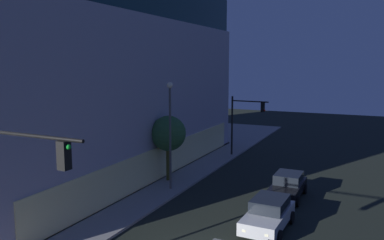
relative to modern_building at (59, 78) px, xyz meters
name	(u,v)px	position (x,y,z in m)	size (l,w,h in m)	color
modern_building	(59,78)	(0.00, 0.00, 0.00)	(31.08, 20.69, 15.86)	#4C4C51
traffic_light_near_corner	(3,186)	(-17.16, -13.73, -2.98)	(0.32, 5.27, 7.00)	black
traffic_light_far_corner	(243,117)	(9.95, -13.60, -3.87)	(0.39, 3.70, 5.78)	black
street_lamp_sidewalk	(170,122)	(-2.12, -12.08, -2.88)	(0.44, 0.44, 7.63)	#4D4D4D
sidewalk_tree	(168,134)	(-0.29, -10.94, -4.09)	(2.69, 2.69, 4.99)	#4A471E
car_silver	(269,214)	(-5.69, -20.10, -6.97)	(4.65, 2.28, 1.69)	#B7BABF
car_black	(288,185)	(0.01, -19.97, -7.03)	(4.52, 2.13, 1.62)	black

